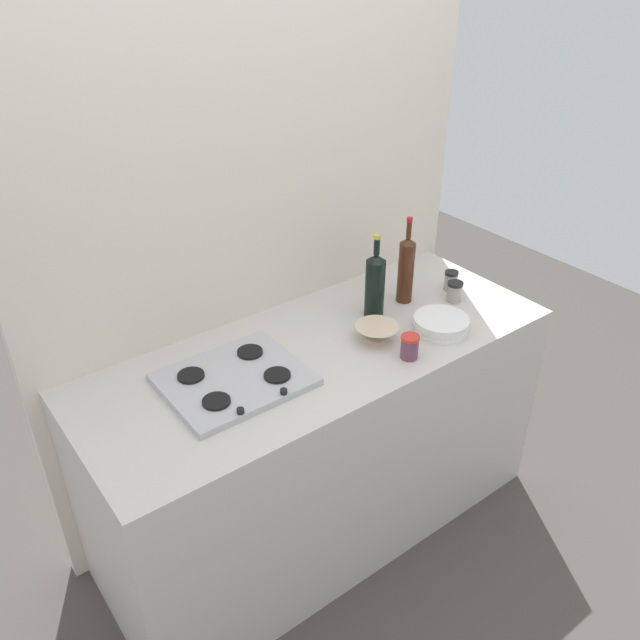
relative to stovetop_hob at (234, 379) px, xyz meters
The scene contains 11 objects.
ground_plane 0.98m from the stovetop_hob, ahead, with size 6.00×6.00×0.00m, color #47423D.
counter_block 0.58m from the stovetop_hob, ahead, with size 1.80×0.70×0.90m, color beige.
backsplash_panel 0.55m from the stovetop_hob, 46.40° to the left, with size 1.90×0.06×2.19m, color beige.
stovetop_hob is the anchor object (origin of this frame).
plate_stack 0.81m from the stovetop_hob, 13.28° to the right, with size 0.21×0.21×0.06m.
wine_bottle_leftmost 0.85m from the stovetop_hob, ahead, with size 0.06×0.06×0.36m.
wine_bottle_mid_left 0.67m from the stovetop_hob, ahead, with size 0.08×0.08×0.35m.
mixing_bowl 0.56m from the stovetop_hob, ahead, with size 0.16×0.16×0.06m.
condiment_jar_front 1.00m from the stovetop_hob, ahead, with size 0.06×0.06×0.08m.
condiment_jar_rear 1.06m from the stovetop_hob, ahead, with size 0.06×0.06×0.09m.
condiment_jar_spare 0.62m from the stovetop_hob, 23.19° to the right, with size 0.07×0.07×0.09m.
Camera 1 is at (-1.19, -1.58, 2.23)m, focal length 36.75 mm.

